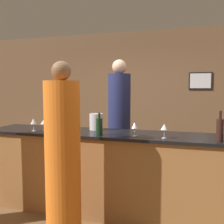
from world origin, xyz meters
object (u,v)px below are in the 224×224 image
(bartender, at_px, (119,129))
(ice_bucket, at_px, (96,122))
(wine_bottle_0, at_px, (99,126))
(wine_bottle_1, at_px, (60,122))
(guest_0, at_px, (63,160))
(wine_bottle_2, at_px, (220,130))

(bartender, distance_m, ice_bucket, 0.71)
(wine_bottle_0, bearing_deg, wine_bottle_1, 159.74)
(ice_bucket, bearing_deg, wine_bottle_1, -161.88)
(wine_bottle_0, bearing_deg, ice_bucket, 115.24)
(guest_0, bearing_deg, wine_bottle_0, 66.11)
(bartender, xyz_separation_m, ice_bucket, (-0.14, -0.67, 0.19))
(wine_bottle_1, bearing_deg, bartender, 53.92)
(bartender, distance_m, guest_0, 1.56)
(wine_bottle_0, height_order, wine_bottle_2, wine_bottle_2)
(wine_bottle_1, relative_size, ice_bucket, 1.28)
(wine_bottle_1, bearing_deg, guest_0, -59.91)
(wine_bottle_0, distance_m, wine_bottle_2, 1.30)
(wine_bottle_0, relative_size, wine_bottle_1, 0.97)
(wine_bottle_1, xyz_separation_m, ice_bucket, (0.46, 0.15, 0.00))
(wine_bottle_0, bearing_deg, bartender, 92.32)
(guest_0, relative_size, wine_bottle_0, 6.89)
(bartender, xyz_separation_m, wine_bottle_1, (-0.60, -0.82, 0.19))
(bartender, distance_m, wine_bottle_0, 1.07)
(wine_bottle_0, distance_m, ice_bucket, 0.43)
(bartender, relative_size, wine_bottle_0, 7.58)
(bartender, xyz_separation_m, wine_bottle_2, (1.35, -1.03, 0.21))
(wine_bottle_2, xyz_separation_m, ice_bucket, (-1.49, 0.36, -0.02))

